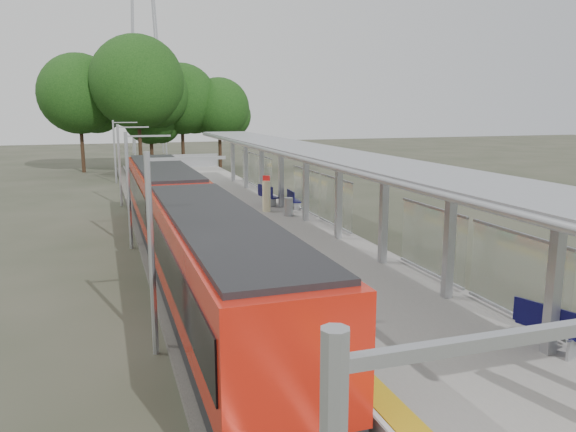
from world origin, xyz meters
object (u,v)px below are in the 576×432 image
object	(u,v)px
bench_mid	(293,199)
bench_far	(267,195)
train	(183,222)
info_pillar_far	(266,196)
litter_bin	(288,207)
bench_near	(549,325)

from	to	relation	value
bench_mid	bench_far	world-z (taller)	bench_far
train	bench_far	size ratio (longest dim) A/B	16.00
train	info_pillar_far	bearing A→B (deg)	51.38
bench_mid	bench_far	xyz separation A→B (m)	(-1.02, 1.45, 0.07)
train	info_pillar_far	distance (m)	8.56
bench_far	info_pillar_far	size ratio (longest dim) A/B	0.89
info_pillar_far	litter_bin	world-z (taller)	info_pillar_far
bench_near	bench_mid	xyz separation A→B (m)	(0.30, 19.17, -0.04)
bench_far	litter_bin	bearing A→B (deg)	-100.83
train	bench_near	size ratio (longest dim) A/B	16.99
train	bench_mid	distance (m)	9.96
bench_mid	litter_bin	bearing A→B (deg)	-110.36
train	bench_near	bearing A→B (deg)	-61.07
bench_far	info_pillar_far	bearing A→B (deg)	-120.52
bench_near	info_pillar_far	bearing A→B (deg)	74.42
train	info_pillar_far	world-z (taller)	train
bench_near	bench_mid	bearing A→B (deg)	69.50
info_pillar_far	litter_bin	xyz separation A→B (m)	(0.72, -1.56, -0.37)
bench_far	litter_bin	world-z (taller)	bench_far
train	bench_mid	bearing A→B (deg)	45.60
bench_far	info_pillar_far	world-z (taller)	info_pillar_far
litter_bin	bench_near	bearing A→B (deg)	-87.97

